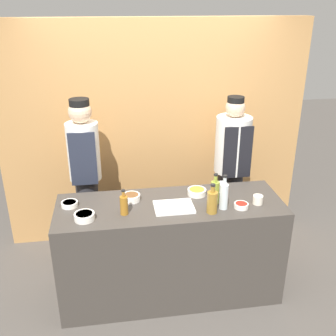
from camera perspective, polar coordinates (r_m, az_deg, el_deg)
The scene contains 17 objects.
ground_plane at distance 3.93m, azimuth 0.31°, elevation -17.33°, with size 14.00×14.00×0.00m, color #4C4742.
cabinet_wall at distance 4.31m, azimuth -1.99°, elevation 4.98°, with size 3.27×0.18×2.40m.
counter at distance 3.64m, azimuth 0.32°, elevation -11.73°, with size 1.96×0.67×0.94m.
sauce_bowl_white at distance 3.22m, azimuth -12.04°, elevation -6.85°, with size 0.16×0.16×0.06m.
sauce_bowl_yellow at distance 3.54m, azimuth 4.21°, elevation -3.43°, with size 0.17×0.17×0.05m.
sauce_bowl_red at distance 3.38m, azimuth 10.58°, elevation -5.34°, with size 0.12×0.12×0.04m.
sauce_bowl_brown at distance 3.45m, azimuth -5.33°, elevation -4.23°, with size 0.15×0.15×0.06m.
sauce_bowl_purple at distance 3.45m, azimuth -14.10°, elevation -5.06°, with size 0.14×0.14×0.04m.
cutting_board at distance 3.32m, azimuth 0.86°, elevation -5.68°, with size 0.33×0.25×0.02m.
bottle_amber at distance 3.22m, azimuth -6.41°, elevation -5.31°, with size 0.07×0.07×0.22m.
bottle_vinegar at distance 3.24m, azimuth 6.43°, elevation -4.86°, with size 0.09×0.09×0.26m.
bottle_oil at distance 3.39m, azimuth 6.83°, elevation -3.41°, with size 0.08×0.08×0.27m.
bottle_clear at distance 3.30m, azimuth 8.12°, elevation -3.98°, with size 0.07×0.07×0.31m.
cup_steel at distance 3.60m, azimuth 7.90°, elevation -2.78°, with size 0.08×0.08×0.10m.
cup_cream at distance 3.46m, azimuth 12.91°, elevation -4.50°, with size 0.09×0.09×0.08m.
chef_left at distance 3.94m, azimuth -11.84°, elevation -1.14°, with size 0.31×0.31×1.73m.
chef_right at distance 4.12m, azimuth 9.13°, elevation -0.40°, with size 0.36×0.36×1.70m.
Camera 1 is at (-0.47, -2.94, 2.57)m, focal length 42.00 mm.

